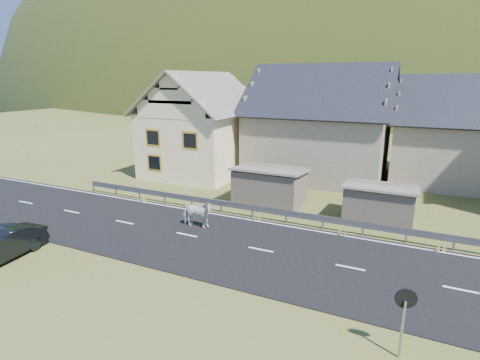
% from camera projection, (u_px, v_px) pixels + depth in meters
% --- Properties ---
extents(ground, '(160.00, 160.00, 0.00)m').
position_uv_depth(ground, '(261.00, 250.00, 17.16)').
color(ground, '#3E451A').
rests_on(ground, ground).
extents(road, '(60.00, 7.00, 0.04)m').
position_uv_depth(road, '(261.00, 250.00, 17.15)').
color(road, black).
rests_on(road, ground).
extents(lane_markings, '(60.00, 6.60, 0.01)m').
position_uv_depth(lane_markings, '(261.00, 250.00, 17.15)').
color(lane_markings, silver).
rests_on(lane_markings, road).
extents(guardrail, '(28.10, 0.09, 0.75)m').
position_uv_depth(guardrail, '(286.00, 213.00, 20.23)').
color(guardrail, '#93969B').
rests_on(guardrail, ground).
extents(shed_left, '(4.30, 3.30, 2.40)m').
position_uv_depth(shed_left, '(270.00, 186.00, 23.37)').
color(shed_left, '#706054').
rests_on(shed_left, ground).
extents(shed_right, '(3.80, 2.90, 2.20)m').
position_uv_depth(shed_right, '(379.00, 205.00, 20.32)').
color(shed_right, '#706054').
rests_on(shed_right, ground).
extents(house_cream, '(7.80, 9.80, 8.30)m').
position_uv_depth(house_cream, '(202.00, 120.00, 30.57)').
color(house_cream, '#FDEDB4').
rests_on(house_cream, ground).
extents(house_stone_a, '(10.80, 9.80, 8.90)m').
position_uv_depth(house_stone_a, '(321.00, 117.00, 29.47)').
color(house_stone_a, gray).
rests_on(house_stone_a, ground).
extents(house_stone_b, '(9.80, 8.80, 8.10)m').
position_uv_depth(house_stone_b, '(463.00, 126.00, 27.27)').
color(house_stone_b, gray).
rests_on(house_stone_b, ground).
extents(mountain, '(440.00, 280.00, 260.00)m').
position_uv_depth(mountain, '(410.00, 138.00, 177.93)').
color(mountain, '#22330D').
rests_on(mountain, ground).
extents(conifer_patch, '(76.00, 50.00, 28.00)m').
position_uv_depth(conifer_patch, '(233.00, 83.00, 134.14)').
color(conifer_patch, black).
rests_on(conifer_patch, ground).
extents(horse, '(1.03, 1.86, 1.49)m').
position_uv_depth(horse, '(197.00, 214.00, 19.54)').
color(horse, silver).
rests_on(horse, road).
extents(traffic_mirror, '(0.59, 0.22, 2.15)m').
position_uv_depth(traffic_mirror, '(405.00, 308.00, 10.24)').
color(traffic_mirror, '#93969B').
rests_on(traffic_mirror, ground).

